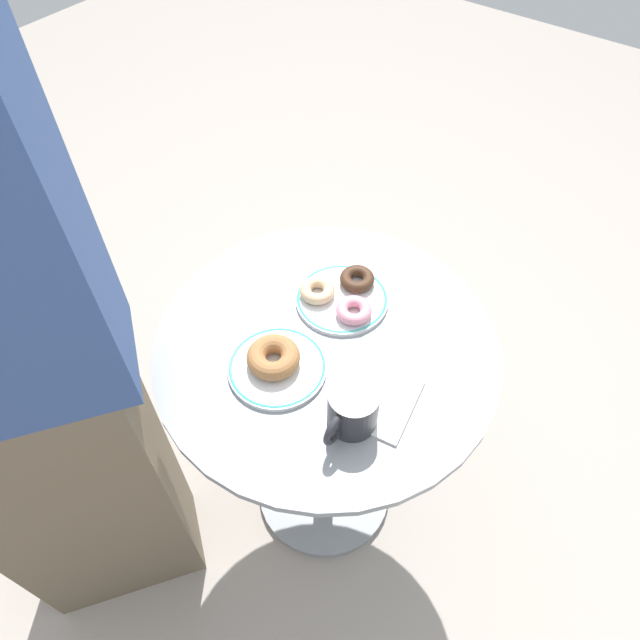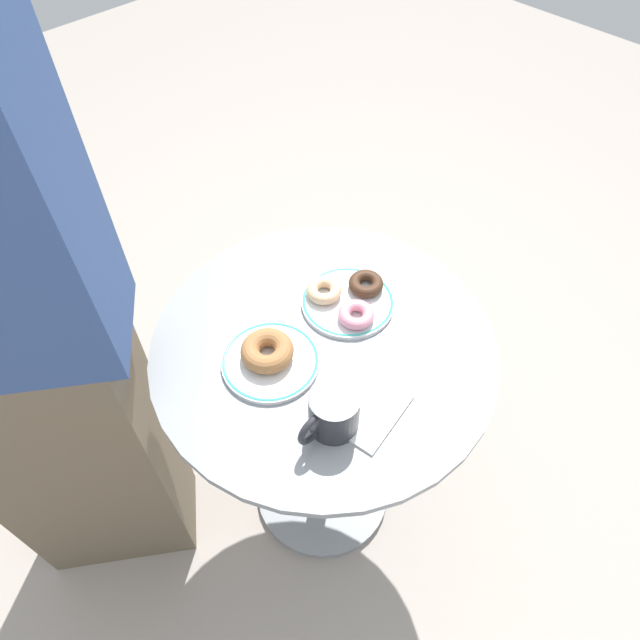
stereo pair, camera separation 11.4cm
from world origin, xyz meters
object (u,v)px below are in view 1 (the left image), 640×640
at_px(plate_left, 277,367).
at_px(donut_cinnamon, 273,357).
at_px(paper_napkin, 382,401).
at_px(cafe_table, 325,407).
at_px(donut_chocolate, 357,279).
at_px(coffee_mug, 352,409).
at_px(plate_right, 342,299).
at_px(person_figure, 5,394).
at_px(donut_pink_frosted, 354,310).
at_px(donut_glazed, 317,290).

distance_m(plate_left, donut_cinnamon, 0.03).
relative_size(plate_left, paper_napkin, 1.30).
relative_size(cafe_table, plate_left, 3.95).
height_order(donut_chocolate, coffee_mug, coffee_mug).
relative_size(plate_left, donut_cinnamon, 1.86).
relative_size(cafe_table, plate_right, 3.84).
height_order(paper_napkin, person_figure, person_figure).
xyz_separation_m(donut_cinnamon, coffee_mug, (-0.01, -0.19, 0.01)).
bearing_deg(plate_left, donut_pink_frosted, -13.20).
xyz_separation_m(donut_glazed, paper_napkin, (-0.14, -0.25, -0.02)).
relative_size(cafe_table, donut_cinnamon, 7.35).
height_order(plate_left, coffee_mug, coffee_mug).
xyz_separation_m(plate_right, donut_chocolate, (0.05, -0.00, 0.02)).
distance_m(plate_right, donut_chocolate, 0.06).
bearing_deg(donut_glazed, plate_right, -61.71).
bearing_deg(paper_napkin, donut_chocolate, 43.38).
relative_size(donut_pink_frosted, person_figure, 0.04).
distance_m(donut_cinnamon, coffee_mug, 0.19).
relative_size(donut_glazed, person_figure, 0.04).
height_order(plate_right, donut_glazed, donut_glazed).
bearing_deg(person_figure, donut_chocolate, -25.28).
height_order(donut_pink_frosted, person_figure, person_figure).
bearing_deg(donut_pink_frosted, plate_left, 166.80).
height_order(plate_right, coffee_mug, coffee_mug).
xyz_separation_m(cafe_table, donut_cinnamon, (-0.11, 0.05, 0.29)).
height_order(cafe_table, plate_right, plate_right).
xyz_separation_m(donut_pink_frosted, paper_napkin, (-0.14, -0.16, -0.02)).
bearing_deg(coffee_mug, paper_napkin, -17.50).
relative_size(plate_right, paper_napkin, 1.33).
height_order(donut_cinnamon, person_figure, person_figure).
relative_size(donut_chocolate, person_figure, 0.04).
bearing_deg(cafe_table, donut_pink_frosted, -5.44).
height_order(plate_left, person_figure, person_figure).
xyz_separation_m(donut_chocolate, donut_pink_frosted, (-0.08, -0.04, 0.00)).
xyz_separation_m(paper_napkin, person_figure, (-0.42, 0.50, 0.08)).
height_order(cafe_table, donut_pink_frosted, donut_pink_frosted).
bearing_deg(plate_left, donut_chocolate, -0.17).
height_order(plate_right, paper_napkin, plate_right).
distance_m(donut_cinnamon, donut_chocolate, 0.27).
relative_size(paper_napkin, person_figure, 0.09).
height_order(donut_cinnamon, coffee_mug, coffee_mug).
xyz_separation_m(plate_right, coffee_mug, (-0.23, -0.18, 0.04)).
bearing_deg(coffee_mug, donut_pink_frosted, 33.34).
distance_m(cafe_table, donut_chocolate, 0.33).
xyz_separation_m(plate_right, paper_napkin, (-0.16, -0.20, -0.00)).
bearing_deg(paper_napkin, donut_pink_frosted, 49.07).
xyz_separation_m(donut_chocolate, paper_napkin, (-0.21, -0.20, -0.02)).
relative_size(donut_cinnamon, donut_glazed, 1.38).
relative_size(donut_chocolate, donut_glazed, 1.00).
distance_m(plate_right, paper_napkin, 0.26).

